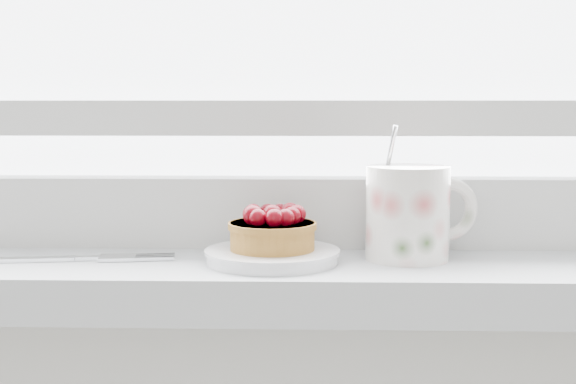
{
  "coord_description": "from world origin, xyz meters",
  "views": [
    {
      "loc": [
        0.06,
        1.16,
        1.09
      ],
      "look_at": [
        0.03,
        1.88,
        1.0
      ],
      "focal_mm": 50.0,
      "sensor_mm": 36.0,
      "label": 1
    }
  ],
  "objects_px": {
    "floral_mug": "(410,211)",
    "saucer": "(272,256)",
    "fork": "(55,259)",
    "raspberry_tart": "(272,229)"
  },
  "relations": [
    {
      "from": "floral_mug",
      "to": "saucer",
      "type": "bearing_deg",
      "value": -171.48
    },
    {
      "from": "floral_mug",
      "to": "fork",
      "type": "distance_m",
      "value": 0.33
    },
    {
      "from": "floral_mug",
      "to": "fork",
      "type": "height_order",
      "value": "floral_mug"
    },
    {
      "from": "raspberry_tart",
      "to": "saucer",
      "type": "bearing_deg",
      "value": 179.87
    },
    {
      "from": "fork",
      "to": "floral_mug",
      "type": "bearing_deg",
      "value": 3.19
    },
    {
      "from": "fork",
      "to": "saucer",
      "type": "bearing_deg",
      "value": -0.22
    },
    {
      "from": "raspberry_tart",
      "to": "fork",
      "type": "height_order",
      "value": "raspberry_tart"
    },
    {
      "from": "saucer",
      "to": "fork",
      "type": "height_order",
      "value": "saucer"
    },
    {
      "from": "raspberry_tart",
      "to": "floral_mug",
      "type": "xyz_separation_m",
      "value": [
        0.13,
        0.02,
        0.01
      ]
    },
    {
      "from": "raspberry_tart",
      "to": "fork",
      "type": "relative_size",
      "value": 0.37
    }
  ]
}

